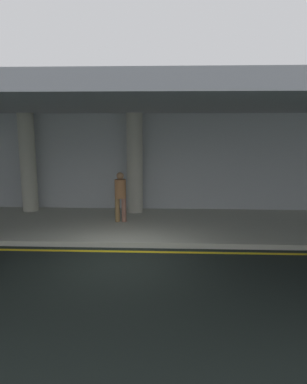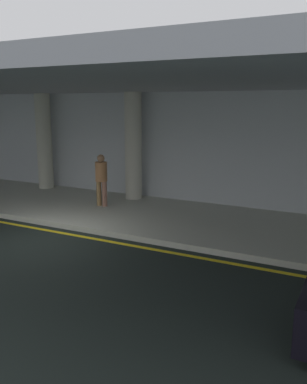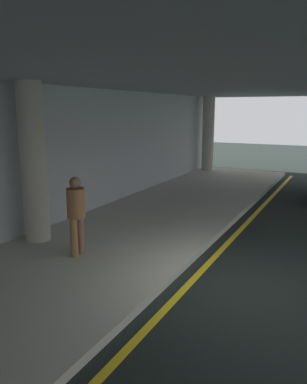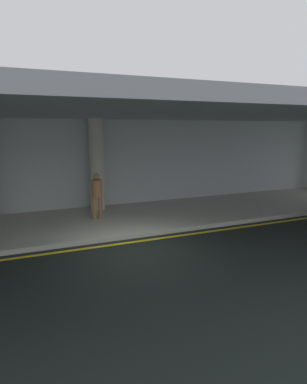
{
  "view_description": "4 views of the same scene",
  "coord_description": "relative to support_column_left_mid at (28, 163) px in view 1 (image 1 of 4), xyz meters",
  "views": [
    {
      "loc": [
        1.27,
        -8.65,
        3.4
      ],
      "look_at": [
        0.78,
        2.53,
        1.31
      ],
      "focal_mm": 34.08,
      "sensor_mm": 36.0,
      "label": 1
    },
    {
      "loc": [
        7.18,
        -7.59,
        3.4
      ],
      "look_at": [
        2.44,
        1.5,
        1.21
      ],
      "focal_mm": 38.63,
      "sensor_mm": 36.0,
      "label": 2
    },
    {
      "loc": [
        -6.49,
        -1.74,
        3.19
      ],
      "look_at": [
        1.12,
        2.17,
        1.33
      ],
      "focal_mm": 35.9,
      "sensor_mm": 36.0,
      "label": 3
    },
    {
      "loc": [
        -2.87,
        -8.29,
        3.4
      ],
      "look_at": [
        1.62,
        2.59,
        1.11
      ],
      "focal_mm": 30.44,
      "sensor_mm": 36.0,
      "label": 4
    }
  ],
  "objects": [
    {
      "name": "lane_stripe_yellow",
      "position": [
        4.0,
        -3.99,
        -1.97
      ],
      "size": [
        26.0,
        0.14,
        0.01
      ],
      "primitive_type": "cube",
      "color": "yellow",
      "rests_on": "ground"
    },
    {
      "name": "terminal_back_wall",
      "position": [
        4.0,
        0.67,
        -0.07
      ],
      "size": [
        26.0,
        0.3,
        3.8
      ],
      "primitive_type": "cube",
      "color": "#A9B0B4",
      "rests_on": "ground"
    },
    {
      "name": "ground_plane",
      "position": [
        4.0,
        -4.68,
        -1.97
      ],
      "size": [
        60.0,
        60.0,
        0.0
      ],
      "primitive_type": "plane",
      "color": "black"
    },
    {
      "name": "ceiling_overhang",
      "position": [
        4.0,
        -2.08,
        1.97
      ],
      "size": [
        28.0,
        13.2,
        0.3
      ],
      "primitive_type": "cube",
      "color": "#8F929B",
      "rests_on": "support_column_far_left"
    },
    {
      "name": "support_column_center",
      "position": [
        4.0,
        0.0,
        0.0
      ],
      "size": [
        0.59,
        0.59,
        3.65
      ],
      "primitive_type": "cylinder",
      "color": "#AEAC9D",
      "rests_on": "sidewalk"
    },
    {
      "name": "sidewalk",
      "position": [
        4.0,
        -1.58,
        -1.9
      ],
      "size": [
        26.0,
        4.2,
        0.15
      ],
      "primitive_type": "cube",
      "color": "#AFB1A3",
      "rests_on": "ground"
    },
    {
      "name": "person_waiting_for_ride",
      "position": [
        3.65,
        -1.46,
        -0.86
      ],
      "size": [
        0.38,
        0.38,
        1.68
      ],
      "rotation": [
        0.0,
        0.0,
        5.16
      ],
      "color": "olive",
      "rests_on": "sidewalk"
    },
    {
      "name": "support_column_left_mid",
      "position": [
        0.0,
        0.0,
        0.0
      ],
      "size": [
        0.59,
        0.59,
        3.65
      ],
      "primitive_type": "cylinder",
      "color": "#ADAD9B",
      "rests_on": "sidewalk"
    }
  ]
}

